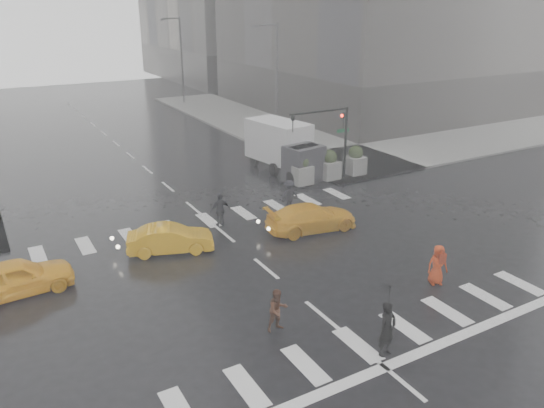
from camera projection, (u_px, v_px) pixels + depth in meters
ground at (266, 269)px, 21.81m from camera, size 120.00×120.00×0.00m
sidewalk_ne at (366, 131)px, 45.05m from camera, size 35.00×35.00×0.15m
road_markings at (266, 268)px, 21.81m from camera, size 18.00×48.00×0.01m
traffic_signal_pole at (333, 130)px, 31.35m from camera, size 4.45×0.42×4.50m
street_lamp_near at (275, 79)px, 39.71m from camera, size 2.15×0.22×9.00m
street_lamp_far at (180, 57)px, 55.94m from camera, size 2.15×0.22×9.00m
planter_west at (302, 170)px, 31.37m from camera, size 1.10×1.10×1.80m
planter_mid at (329, 165)px, 32.30m from camera, size 1.10×1.10×1.80m
planter_east at (355, 161)px, 33.23m from camera, size 1.10×1.10×1.80m
pedestrian_black at (389, 310)px, 15.94m from camera, size 1.10×1.11×2.43m
pedestrian_brown at (278, 310)px, 17.47m from camera, size 0.74×0.58×1.50m
pedestrian_orange at (438, 264)px, 20.39m from camera, size 0.92×0.78×1.60m
pedestrian_far_a at (220, 210)px, 25.68m from camera, size 1.04×0.69×1.69m
pedestrian_far_b at (289, 195)px, 27.75m from camera, size 1.15×0.76×1.64m
taxi_front at (16, 278)px, 19.66m from camera, size 4.17×1.89×1.39m
taxi_mid at (170, 239)px, 23.09m from camera, size 3.92×2.41×1.22m
taxi_rear at (311, 217)px, 25.31m from camera, size 4.14×2.31×1.29m
box_truck at (285, 147)px, 33.57m from camera, size 2.26×6.02×3.20m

